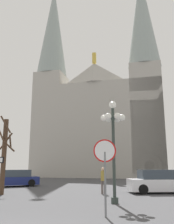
{
  "coord_description": "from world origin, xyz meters",
  "views": [
    {
      "loc": [
        2.93,
        -6.03,
        1.83
      ],
      "look_at": [
        0.07,
        18.41,
        7.19
      ],
      "focal_mm": 39.57,
      "sensor_mm": 36.0,
      "label": 1
    }
  ],
  "objects_px": {
    "parked_car_far_white": "(161,182)",
    "pedestrian_walking": "(103,178)",
    "street_lamp": "(113,132)",
    "stop_sign": "(105,161)",
    "parked_car_near_navy": "(13,179)",
    "cathedral": "(99,109)",
    "bare_tree": "(4,154)"
  },
  "relations": [
    {
      "from": "parked_car_far_white",
      "to": "pedestrian_walking",
      "type": "xyz_separation_m",
      "value": [
        -3.9,
        -1.09,
        0.31
      ]
    },
    {
      "from": "street_lamp",
      "to": "parked_car_far_white",
      "type": "bearing_deg",
      "value": 58.9
    },
    {
      "from": "stop_sign",
      "to": "street_lamp",
      "type": "relative_size",
      "value": 0.54
    },
    {
      "from": "stop_sign",
      "to": "parked_car_near_navy",
      "type": "height_order",
      "value": "stop_sign"
    },
    {
      "from": "cathedral",
      "to": "stop_sign",
      "type": "distance_m",
      "value": 33.61
    },
    {
      "from": "parked_car_near_navy",
      "to": "parked_car_far_white",
      "type": "height_order",
      "value": "parked_car_far_white"
    },
    {
      "from": "cathedral",
      "to": "parked_car_far_white",
      "type": "xyz_separation_m",
      "value": [
        5.84,
        -23.68,
        -10.72
      ]
    },
    {
      "from": "stop_sign",
      "to": "pedestrian_walking",
      "type": "xyz_separation_m",
      "value": [
        -0.47,
        7.41,
        -0.98
      ]
    },
    {
      "from": "cathedral",
      "to": "bare_tree",
      "type": "xyz_separation_m",
      "value": [
        -4.56,
        -25.89,
        -8.83
      ]
    },
    {
      "from": "stop_sign",
      "to": "pedestrian_walking",
      "type": "relative_size",
      "value": 1.65
    },
    {
      "from": "cathedral",
      "to": "pedestrian_walking",
      "type": "xyz_separation_m",
      "value": [
        1.94,
        -24.77,
        -10.41
      ]
    },
    {
      "from": "parked_car_far_white",
      "to": "parked_car_near_navy",
      "type": "bearing_deg",
      "value": 161.71
    },
    {
      "from": "stop_sign",
      "to": "bare_tree",
      "type": "xyz_separation_m",
      "value": [
        -6.97,
        6.28,
        0.6
      ]
    },
    {
      "from": "cathedral",
      "to": "pedestrian_walking",
      "type": "distance_m",
      "value": 26.93
    },
    {
      "from": "cathedral",
      "to": "stop_sign",
      "type": "xyz_separation_m",
      "value": [
        2.41,
        -32.17,
        -9.43
      ]
    },
    {
      "from": "stop_sign",
      "to": "street_lamp",
      "type": "xyz_separation_m",
      "value": [
        0.31,
        3.32,
        1.55
      ]
    },
    {
      "from": "bare_tree",
      "to": "parked_car_near_navy",
      "type": "distance_m",
      "value": 6.83
    },
    {
      "from": "street_lamp",
      "to": "parked_car_near_navy",
      "type": "distance_m",
      "value": 13.32
    },
    {
      "from": "cathedral",
      "to": "street_lamp",
      "type": "distance_m",
      "value": 30.04
    },
    {
      "from": "stop_sign",
      "to": "bare_tree",
      "type": "distance_m",
      "value": 9.4
    },
    {
      "from": "cathedral",
      "to": "stop_sign",
      "type": "bearing_deg",
      "value": -85.72
    },
    {
      "from": "pedestrian_walking",
      "to": "bare_tree",
      "type": "bearing_deg",
      "value": -170.17
    },
    {
      "from": "parked_car_near_navy",
      "to": "parked_car_far_white",
      "type": "bearing_deg",
      "value": -18.29
    },
    {
      "from": "stop_sign",
      "to": "bare_tree",
      "type": "bearing_deg",
      "value": 137.98
    },
    {
      "from": "bare_tree",
      "to": "parked_car_far_white",
      "type": "height_order",
      "value": "bare_tree"
    },
    {
      "from": "bare_tree",
      "to": "pedestrian_walking",
      "type": "bearing_deg",
      "value": 9.83
    },
    {
      "from": "street_lamp",
      "to": "bare_tree",
      "type": "distance_m",
      "value": 7.91
    },
    {
      "from": "parked_car_far_white",
      "to": "bare_tree",
      "type": "bearing_deg",
      "value": -167.98
    },
    {
      "from": "bare_tree",
      "to": "pedestrian_walking",
      "type": "relative_size",
      "value": 2.99
    },
    {
      "from": "stop_sign",
      "to": "parked_car_far_white",
      "type": "bearing_deg",
      "value": 68.02
    },
    {
      "from": "street_lamp",
      "to": "parked_car_near_navy",
      "type": "relative_size",
      "value": 1.08
    },
    {
      "from": "parked_car_far_white",
      "to": "pedestrian_walking",
      "type": "distance_m",
      "value": 4.06
    }
  ]
}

